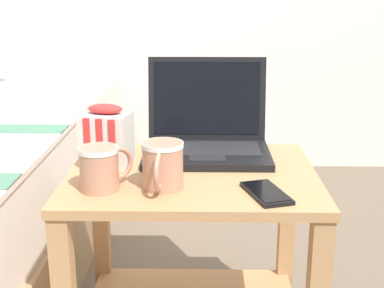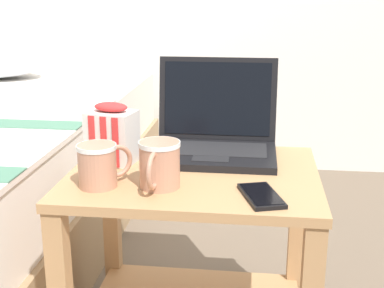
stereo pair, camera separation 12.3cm
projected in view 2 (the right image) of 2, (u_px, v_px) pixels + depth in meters
bedside_table at (194, 243)px, 1.34m from camera, size 0.59×0.48×0.53m
laptop at (214, 135)px, 1.41m from camera, size 0.33×0.27×0.24m
mug_front_left at (99, 163)px, 1.18m from camera, size 0.11×0.10×0.10m
mug_front_right at (159, 163)px, 1.17m from camera, size 0.09×0.14×0.10m
snack_bag at (112, 135)px, 1.34m from camera, size 0.13×0.11×0.15m
cell_phone at (261, 196)px, 1.12m from camera, size 0.11×0.15×0.01m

